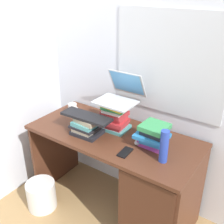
{
  "coord_description": "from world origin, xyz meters",
  "views": [
    {
      "loc": [
        1.09,
        -1.58,
        1.9
      ],
      "look_at": [
        -0.03,
        0.03,
        0.95
      ],
      "focal_mm": 44.17,
      "sensor_mm": 36.0,
      "label": 1
    }
  ],
  "objects_px": {
    "desk": "(149,187)",
    "book_stack_tall": "(115,116)",
    "book_stack_keyboard_riser": "(86,127)",
    "cell_phone": "(125,152)",
    "water_bottle": "(164,146)",
    "book_stack_side": "(153,136)",
    "keyboard": "(86,116)",
    "mug": "(73,109)",
    "computer_mouse": "(139,141)",
    "wastebasket": "(41,195)",
    "laptop": "(120,94)"
  },
  "relations": [
    {
      "from": "laptop",
      "to": "cell_phone",
      "type": "distance_m",
      "value": 0.5
    },
    {
      "from": "book_stack_tall",
      "to": "wastebasket",
      "type": "relative_size",
      "value": 0.96
    },
    {
      "from": "book_stack_side",
      "to": "wastebasket",
      "type": "relative_size",
      "value": 0.93
    },
    {
      "from": "desk",
      "to": "laptop",
      "type": "bearing_deg",
      "value": 155.92
    },
    {
      "from": "book_stack_keyboard_riser",
      "to": "cell_phone",
      "type": "distance_m",
      "value": 0.41
    },
    {
      "from": "book_stack_keyboard_riser",
      "to": "water_bottle",
      "type": "relative_size",
      "value": 1.03
    },
    {
      "from": "book_stack_tall",
      "to": "book_stack_keyboard_riser",
      "type": "height_order",
      "value": "book_stack_tall"
    },
    {
      "from": "book_stack_tall",
      "to": "book_stack_side",
      "type": "height_order",
      "value": "book_stack_tall"
    },
    {
      "from": "keyboard",
      "to": "computer_mouse",
      "type": "bearing_deg",
      "value": 12.86
    },
    {
      "from": "book_stack_keyboard_riser",
      "to": "desk",
      "type": "bearing_deg",
      "value": 9.53
    },
    {
      "from": "book_stack_tall",
      "to": "computer_mouse",
      "type": "distance_m",
      "value": 0.31
    },
    {
      "from": "laptop",
      "to": "computer_mouse",
      "type": "height_order",
      "value": "laptop"
    },
    {
      "from": "keyboard",
      "to": "mug",
      "type": "bearing_deg",
      "value": 146.01
    },
    {
      "from": "desk",
      "to": "book_stack_side",
      "type": "height_order",
      "value": "book_stack_side"
    },
    {
      "from": "book_stack_side",
      "to": "computer_mouse",
      "type": "xyz_separation_m",
      "value": [
        -0.1,
        -0.02,
        -0.08
      ]
    },
    {
      "from": "computer_mouse",
      "to": "cell_phone",
      "type": "bearing_deg",
      "value": -96.9
    },
    {
      "from": "book_stack_side",
      "to": "wastebasket",
      "type": "distance_m",
      "value": 1.21
    },
    {
      "from": "laptop",
      "to": "book_stack_side",
      "type": "bearing_deg",
      "value": -19.36
    },
    {
      "from": "keyboard",
      "to": "cell_phone",
      "type": "relative_size",
      "value": 3.09
    },
    {
      "from": "book_stack_tall",
      "to": "wastebasket",
      "type": "xyz_separation_m",
      "value": [
        -0.49,
        -0.46,
        -0.75
      ]
    },
    {
      "from": "book_stack_side",
      "to": "water_bottle",
      "type": "relative_size",
      "value": 1.02
    },
    {
      "from": "book_stack_side",
      "to": "book_stack_tall",
      "type": "bearing_deg",
      "value": 170.14
    },
    {
      "from": "keyboard",
      "to": "cell_phone",
      "type": "height_order",
      "value": "keyboard"
    },
    {
      "from": "keyboard",
      "to": "laptop",
      "type": "bearing_deg",
      "value": 59.35
    },
    {
      "from": "book_stack_tall",
      "to": "water_bottle",
      "type": "xyz_separation_m",
      "value": [
        0.53,
        -0.19,
        0.0
      ]
    },
    {
      "from": "book_stack_keyboard_riser",
      "to": "keyboard",
      "type": "bearing_deg",
      "value": 61.39
    },
    {
      "from": "computer_mouse",
      "to": "book_stack_side",
      "type": "bearing_deg",
      "value": 8.44
    },
    {
      "from": "desk",
      "to": "cell_phone",
      "type": "relative_size",
      "value": 10.37
    },
    {
      "from": "cell_phone",
      "to": "mug",
      "type": "bearing_deg",
      "value": 156.58
    },
    {
      "from": "book_stack_side",
      "to": "wastebasket",
      "type": "bearing_deg",
      "value": -155.83
    },
    {
      "from": "keyboard",
      "to": "mug",
      "type": "distance_m",
      "value": 0.42
    },
    {
      "from": "desk",
      "to": "laptop",
      "type": "relative_size",
      "value": 4.03
    },
    {
      "from": "book_stack_side",
      "to": "keyboard",
      "type": "height_order",
      "value": "book_stack_side"
    },
    {
      "from": "desk",
      "to": "water_bottle",
      "type": "height_order",
      "value": "water_bottle"
    },
    {
      "from": "desk",
      "to": "book_stack_side",
      "type": "relative_size",
      "value": 5.79
    },
    {
      "from": "keyboard",
      "to": "wastebasket",
      "type": "relative_size",
      "value": 1.61
    },
    {
      "from": "water_bottle",
      "to": "desk",
      "type": "bearing_deg",
      "value": 148.72
    },
    {
      "from": "book_stack_tall",
      "to": "laptop",
      "type": "bearing_deg",
      "value": 87.81
    },
    {
      "from": "laptop",
      "to": "wastebasket",
      "type": "relative_size",
      "value": 1.34
    },
    {
      "from": "book_stack_tall",
      "to": "cell_phone",
      "type": "relative_size",
      "value": 1.84
    },
    {
      "from": "computer_mouse",
      "to": "water_bottle",
      "type": "height_order",
      "value": "water_bottle"
    },
    {
      "from": "water_bottle",
      "to": "wastebasket",
      "type": "bearing_deg",
      "value": -164.94
    },
    {
      "from": "book_stack_keyboard_riser",
      "to": "computer_mouse",
      "type": "height_order",
      "value": "book_stack_keyboard_riser"
    },
    {
      "from": "book_stack_side",
      "to": "mug",
      "type": "height_order",
      "value": "book_stack_side"
    },
    {
      "from": "desk",
      "to": "book_stack_tall",
      "type": "xyz_separation_m",
      "value": [
        -0.4,
        0.11,
        0.47
      ]
    },
    {
      "from": "wastebasket",
      "to": "laptop",
      "type": "bearing_deg",
      "value": 46.93
    },
    {
      "from": "mug",
      "to": "cell_phone",
      "type": "relative_size",
      "value": 0.86
    },
    {
      "from": "desk",
      "to": "keyboard",
      "type": "relative_size",
      "value": 3.36
    },
    {
      "from": "book_stack_side",
      "to": "cell_phone",
      "type": "relative_size",
      "value": 1.79
    },
    {
      "from": "book_stack_keyboard_riser",
      "to": "book_stack_side",
      "type": "relative_size",
      "value": 1.01
    }
  ]
}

